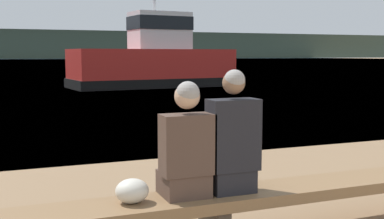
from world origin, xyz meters
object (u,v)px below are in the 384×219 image
object	(u,v)px
bench_main	(214,203)
shopping_bag	(132,191)
person_left	(186,148)
person_right	(232,141)
tugboat_red	(154,63)

from	to	relation	value
bench_main	shopping_bag	world-z (taller)	shopping_bag
bench_main	person_left	bearing A→B (deg)	178.79
person_left	person_right	size ratio (longest dim) A/B	0.92
bench_main	person_right	bearing A→B (deg)	1.40
person_left	shopping_bag	distance (m)	0.55
tugboat_red	person_left	bearing A→B (deg)	157.52
person_left	shopping_bag	world-z (taller)	person_left
person_left	tugboat_red	world-z (taller)	tugboat_red
bench_main	tugboat_red	distance (m)	20.03
shopping_bag	tugboat_red	xyz separation A→B (m)	(6.04, 19.27, 0.62)
shopping_bag	tugboat_red	size ratio (longest dim) A/B	0.03
bench_main	person_left	world-z (taller)	person_left
person_right	tugboat_red	xyz separation A→B (m)	(5.18, 19.28, 0.28)
shopping_bag	tugboat_red	distance (m)	20.21
person_left	person_right	distance (m)	0.41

